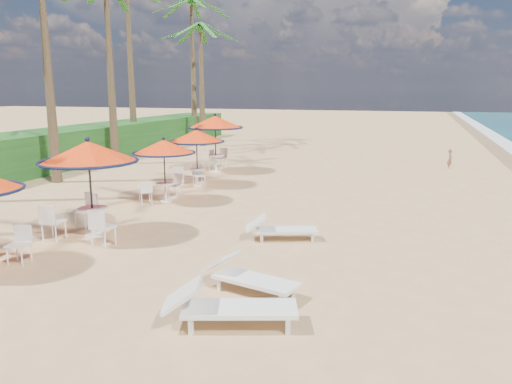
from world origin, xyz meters
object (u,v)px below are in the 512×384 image
at_px(station_3, 196,141).
at_px(station_1, 87,164).
at_px(station_2, 163,152).
at_px(lounger_mid, 247,276).
at_px(lounger_near, 226,306).
at_px(station_4, 215,127).
at_px(lounger_far, 279,228).

bearing_deg(station_3, station_1, -87.76).
bearing_deg(station_2, lounger_mid, -51.47).
xyz_separation_m(station_1, station_2, (-0.12, 4.27, -0.22)).
bearing_deg(station_2, lounger_near, -56.23).
bearing_deg(station_3, lounger_near, -63.32).
xyz_separation_m(station_1, lounger_mid, (5.04, -2.21, -1.58)).
bearing_deg(station_1, lounger_near, -35.15).
relative_size(station_1, station_4, 0.97).
bearing_deg(lounger_far, station_4, 100.91).
xyz_separation_m(station_3, lounger_near, (5.46, -10.86, -1.40)).
distance_m(station_1, station_2, 4.28).
bearing_deg(lounger_mid, station_1, 171.45).
xyz_separation_m(station_3, lounger_mid, (5.32, -9.43, -1.44)).
xyz_separation_m(station_3, station_4, (-0.60, 3.47, 0.29)).
bearing_deg(station_2, station_4, 96.78).
relative_size(lounger_near, lounger_far, 1.19).
xyz_separation_m(station_2, station_3, (-0.16, 2.94, 0.07)).
relative_size(station_1, lounger_mid, 1.29).
relative_size(station_1, station_2, 1.18).
xyz_separation_m(lounger_near, lounger_far, (-0.42, 4.83, -0.06)).
bearing_deg(lounger_mid, station_3, 134.58).
distance_m(station_3, station_4, 3.53).
distance_m(station_2, station_3, 2.95).
bearing_deg(lounger_mid, station_4, 129.80).
bearing_deg(station_4, station_3, -80.17).
height_order(station_1, lounger_near, station_1).
relative_size(station_4, lounger_mid, 1.33).
distance_m(lounger_near, lounger_far, 4.85).
height_order(lounger_mid, lounger_far, lounger_mid).
xyz_separation_m(station_1, station_4, (-0.88, 10.68, 0.14)).
bearing_deg(station_2, station_1, -88.38).
height_order(station_4, lounger_near, station_4).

